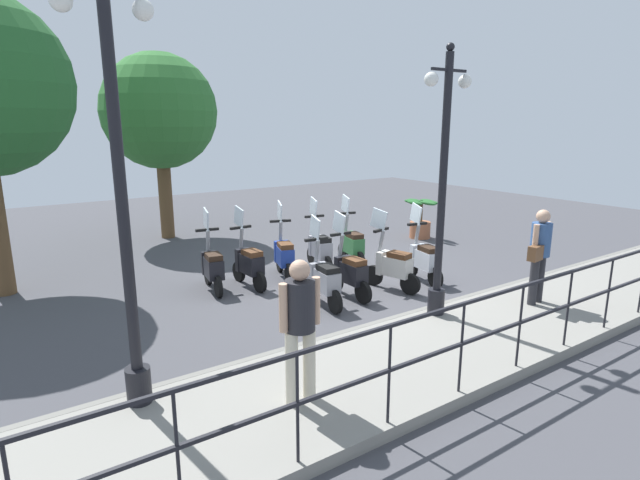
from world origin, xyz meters
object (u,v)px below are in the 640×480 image
pedestrian_distant (300,320)px  pedestrian_with_bag (539,250)px  lamp_post_near (442,202)px  scooter_near_0 (424,258)px  scooter_far_2 (284,255)px  scooter_near_1 (392,265)px  scooter_near_3 (324,279)px  scooter_near_2 (349,272)px  lamp_post_far (124,221)px  scooter_far_1 (320,248)px  tree_distant (160,112)px  potted_palm (420,222)px  scooter_far_3 (249,263)px  scooter_far_4 (212,266)px  scooter_far_0 (351,244)px

pedestrian_distant → pedestrian_with_bag: bearing=94.8°
lamp_post_near → scooter_near_0: bearing=-40.3°
scooter_far_2 → pedestrian_distant: bearing=169.5°
pedestrian_with_bag → scooter_near_1: pedestrian_with_bag is taller
pedestrian_with_bag → scooter_near_1: bearing=21.5°
scooter_near_1 → scooter_near_3: size_ratio=1.00×
pedestrian_with_bag → scooter_near_2: size_ratio=1.03×
lamp_post_far → scooter_far_1: bearing=-53.8°
pedestrian_distant → tree_distant: bearing=171.7°
potted_palm → scooter_near_0: size_ratio=0.69×
tree_distant → pedestrian_with_bag: bearing=-159.8°
lamp_post_near → tree_distant: (8.39, 1.61, 1.43)m
pedestrian_with_bag → pedestrian_distant: same height
lamp_post_near → scooter_far_1: bearing=-1.8°
scooter_near_2 → pedestrian_with_bag: bearing=-137.2°
scooter_far_3 → scooter_far_4: same height
lamp_post_near → scooter_near_3: size_ratio=2.64×
lamp_post_far → scooter_far_2: (3.40, -3.79, -1.67)m
lamp_post_far → tree_distant: size_ratio=0.92×
scooter_near_0 → scooter_far_4: 4.12m
scooter_far_2 → scooter_far_3: same height
scooter_near_1 → scooter_near_2: 0.92m
scooter_far_1 → scooter_far_3: 1.78m
lamp_post_far → scooter_far_2: size_ratio=2.93×
tree_distant → scooter_near_3: (-6.78, -0.55, -2.89)m
scooter_far_1 → scooter_near_1: bearing=-157.7°
lamp_post_far → potted_palm: (4.41, -8.71, -1.71)m
scooter_far_2 → scooter_far_4: same height
lamp_post_near → potted_palm: size_ratio=3.83×
potted_palm → scooter_far_0: 3.39m
scooter_near_1 → scooter_far_2: 2.24m
lamp_post_far → scooter_far_0: (3.35, -5.49, -1.67)m
tree_distant → scooter_near_0: (-6.80, -2.95, -2.89)m
scooter_near_3 → scooter_far_3: bearing=27.2°
scooter_near_3 → scooter_far_3: same height
lamp_post_far → potted_palm: bearing=-63.1°
tree_distant → scooter_far_1: size_ratio=3.18×
tree_distant → scooter_near_2: (-6.68, -1.19, -2.89)m
pedestrian_distant → scooter_near_3: (2.55, -2.07, -0.60)m
pedestrian_distant → scooter_near_3: 3.34m
pedestrian_distant → scooter_near_0: bearing=120.5°
scooter_far_3 → scooter_near_0: bearing=-121.6°
scooter_far_0 → scooter_far_4: size_ratio=1.00×
scooter_near_3 → scooter_far_0: size_ratio=1.00×
scooter_near_2 → lamp_post_far: bearing=112.6°
scooter_far_0 → scooter_far_3: size_ratio=1.00×
scooter_near_0 → scooter_far_3: (1.68, 3.01, 0.00)m
pedestrian_with_bag → scooter_near_3: (2.22, 2.77, -0.60)m
tree_distant → potted_palm: size_ratio=4.62×
scooter_near_3 → scooter_far_3: size_ratio=1.00×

